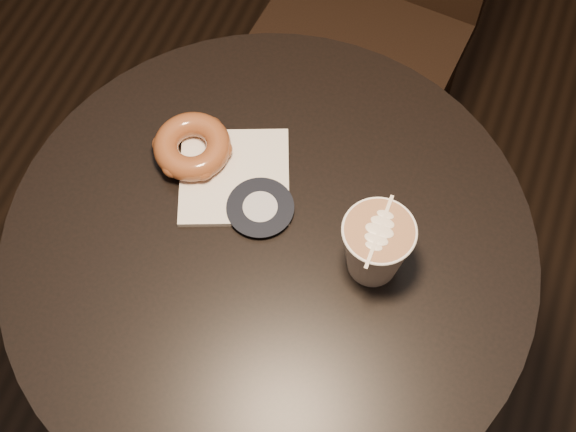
% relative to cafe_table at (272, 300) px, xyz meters
% --- Properties ---
extents(cafe_table, '(0.70, 0.70, 0.75)m').
position_rel_cafe_table_xyz_m(cafe_table, '(0.00, 0.00, 0.00)').
color(cafe_table, black).
rests_on(cafe_table, ground).
extents(pastry_bag, '(0.19, 0.19, 0.01)m').
position_rel_cafe_table_xyz_m(pastry_bag, '(-0.08, 0.08, 0.20)').
color(pastry_bag, silver).
rests_on(pastry_bag, cafe_table).
extents(doughnut, '(0.11, 0.11, 0.03)m').
position_rel_cafe_table_xyz_m(doughnut, '(-0.15, 0.09, 0.22)').
color(doughnut, brown).
rests_on(doughnut, pastry_bag).
extents(latte_cup, '(0.09, 0.09, 0.10)m').
position_rel_cafe_table_xyz_m(latte_cup, '(0.13, 0.02, 0.25)').
color(latte_cup, white).
rests_on(latte_cup, cafe_table).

